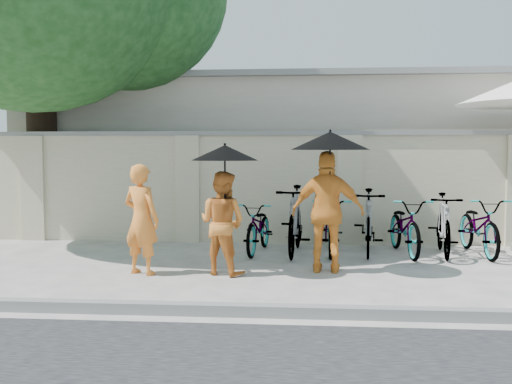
{
  "coord_description": "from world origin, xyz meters",
  "views": [
    {
      "loc": [
        1.14,
        -7.46,
        1.69
      ],
      "look_at": [
        0.46,
        0.95,
        1.1
      ],
      "focal_mm": 40.0,
      "sensor_mm": 36.0,
      "label": 1
    }
  ],
  "objects": [
    {
      "name": "ground",
      "position": [
        0.0,
        0.0,
        0.0
      ],
      "size": [
        80.0,
        80.0,
        0.0
      ],
      "primitive_type": "plane",
      "color": "beige"
    },
    {
      "name": "kerb",
      "position": [
        0.0,
        -1.7,
        0.06
      ],
      "size": [
        40.0,
        0.16,
        0.12
      ],
      "primitive_type": "cube",
      "color": "gray",
      "rests_on": "ground"
    },
    {
      "name": "compound_wall",
      "position": [
        1.0,
        3.2,
        1.0
      ],
      "size": [
        20.0,
        0.3,
        2.0
      ],
      "primitive_type": "cube",
      "color": "beige",
      "rests_on": "ground"
    },
    {
      "name": "building_behind",
      "position": [
        2.0,
        7.0,
        1.6
      ],
      "size": [
        14.0,
        6.0,
        3.2
      ],
      "primitive_type": "cube",
      "color": "beige",
      "rests_on": "ground"
    },
    {
      "name": "monk_left",
      "position": [
        -1.07,
        0.2,
        0.76
      ],
      "size": [
        0.66,
        0.56,
        1.53
      ],
      "primitive_type": "imported",
      "rotation": [
        0.0,
        0.0,
        2.74
      ],
      "color": "orange",
      "rests_on": "ground"
    },
    {
      "name": "monk_center",
      "position": [
        0.04,
        0.3,
        0.71
      ],
      "size": [
        0.86,
        0.78,
        1.43
      ],
      "primitive_type": "imported",
      "rotation": [
        0.0,
        0.0,
        2.72
      ],
      "color": "orange",
      "rests_on": "ground"
    },
    {
      "name": "parasol_center",
      "position": [
        0.09,
        0.22,
        1.68
      ],
      "size": [
        0.91,
        0.91,
        0.98
      ],
      "color": "black",
      "rests_on": "ground"
    },
    {
      "name": "monk_right",
      "position": [
        1.5,
        0.54,
        0.86
      ],
      "size": [
        1.03,
        0.49,
        1.71
      ],
      "primitive_type": "imported",
      "rotation": [
        0.0,
        0.0,
        3.06
      ],
      "color": "orange",
      "rests_on": "ground"
    },
    {
      "name": "parasol_right",
      "position": [
        1.52,
        0.46,
        1.85
      ],
      "size": [
        1.09,
        1.09,
        1.0
      ],
      "color": "black",
      "rests_on": "ground"
    },
    {
      "name": "bike_0",
      "position": [
        0.42,
        2.03,
        0.43
      ],
      "size": [
        0.77,
        1.69,
        0.86
      ],
      "primitive_type": "imported",
      "rotation": [
        0.0,
        0.0,
        -0.13
      ],
      "color": "gray",
      "rests_on": "ground"
    },
    {
      "name": "bike_1",
      "position": [
        1.03,
        1.9,
        0.57
      ],
      "size": [
        0.68,
        1.93,
        1.14
      ],
      "primitive_type": "imported",
      "rotation": [
        0.0,
        0.0,
        -0.08
      ],
      "color": "gray",
      "rests_on": "ground"
    },
    {
      "name": "bike_2",
      "position": [
        1.63,
        2.1,
        0.47
      ],
      "size": [
        0.69,
        1.8,
        0.93
      ],
      "primitive_type": "imported",
      "rotation": [
        0.0,
        0.0,
        -0.04
      ],
      "color": "gray",
      "rests_on": "ground"
    },
    {
      "name": "bike_3",
      "position": [
        2.23,
        2.02,
        0.54
      ],
      "size": [
        0.71,
        1.85,
        1.08
      ],
      "primitive_type": "imported",
      "rotation": [
        0.0,
        0.0,
        -0.11
      ],
      "color": "gray",
      "rests_on": "ground"
    },
    {
      "name": "bike_4",
      "position": [
        2.84,
        2.04,
        0.47
      ],
      "size": [
        0.76,
        1.83,
        0.94
      ],
      "primitive_type": "imported",
      "rotation": [
        0.0,
        0.0,
        0.08
      ],
      "color": "gray",
      "rests_on": "ground"
    },
    {
      "name": "bike_5",
      "position": [
        3.44,
        1.99,
        0.51
      ],
      "size": [
        0.7,
        1.75,
        1.02
      ],
      "primitive_type": "imported",
      "rotation": [
        0.0,
        0.0,
        -0.13
      ],
      "color": "gray",
      "rests_on": "ground"
    },
    {
      "name": "bike_6",
      "position": [
        4.05,
        2.11,
        0.48
      ],
      "size": [
        0.7,
        1.84,
        0.95
      ],
      "primitive_type": "imported",
      "rotation": [
        0.0,
        0.0,
        0.04
      ],
      "color": "gray",
      "rests_on": "ground"
    }
  ]
}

